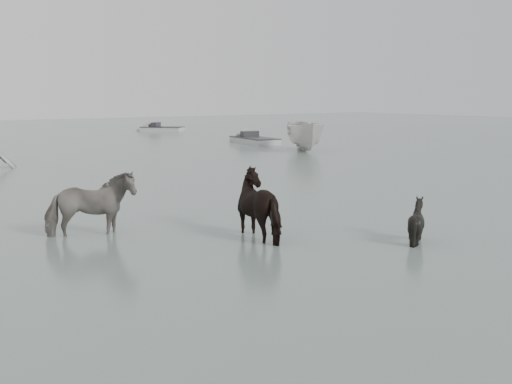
# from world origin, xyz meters

# --- Properties ---
(ground) EXTENTS (140.00, 140.00, 0.00)m
(ground) POSITION_xyz_m (0.00, 0.00, 0.00)
(ground) COLOR #505F5A
(ground) RESTS_ON ground
(pony_pinto) EXTENTS (2.12, 1.41, 1.64)m
(pony_pinto) POSITION_xyz_m (-3.83, 2.95, 0.82)
(pony_pinto) COLOR black
(pony_pinto) RESTS_ON ground
(pony_dark) EXTENTS (1.89, 2.05, 1.70)m
(pony_dark) POSITION_xyz_m (-0.68, 0.73, 0.85)
(pony_dark) COLOR black
(pony_dark) RESTS_ON ground
(pony_black) EXTENTS (1.11, 1.01, 1.12)m
(pony_black) POSITION_xyz_m (1.64, -1.51, 0.56)
(pony_black) COLOR black
(pony_black) RESTS_ON ground
(boat_small) EXTENTS (3.79, 4.98, 1.82)m
(boat_small) POSITION_xyz_m (13.72, 16.91, 0.91)
(boat_small) COLOR beige
(boat_small) RESTS_ON ground
(skiff_port) EXTENTS (2.34, 5.78, 0.75)m
(skiff_port) POSITION_xyz_m (14.38, 22.70, 0.38)
(skiff_port) COLOR #A7AAA7
(skiff_port) RESTS_ON ground
(skiff_star) EXTENTS (4.41, 4.55, 0.75)m
(skiff_star) POSITION_xyz_m (15.69, 38.07, 0.38)
(skiff_star) COLOR #B0B0AB
(skiff_star) RESTS_ON ground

